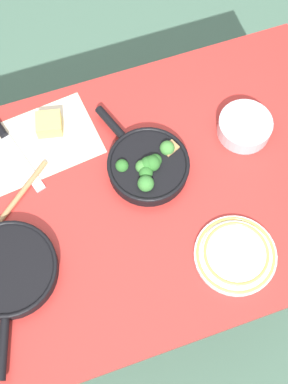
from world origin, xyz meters
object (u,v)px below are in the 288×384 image
(prep_bowl_steel, at_px, (245,127))
(dinner_plate_stack, at_px, (236,254))
(grater_knife, at_px, (8,141))
(cheese_block, at_px, (49,124))
(wooden_spoon, at_px, (0,221))
(skillet_broccoli, at_px, (148,165))
(skillet_eggs, at_px, (9,271))

(prep_bowl_steel, bearing_deg, dinner_plate_stack, 63.41)
(grater_knife, distance_m, cheese_block, 0.13)
(wooden_spoon, bearing_deg, dinner_plate_stack, 113.27)
(skillet_broccoli, bearing_deg, grater_knife, 39.54)
(cheese_block, bearing_deg, skillet_eggs, 61.22)
(prep_bowl_steel, bearing_deg, skillet_broccoli, 4.80)
(grater_knife, bearing_deg, wooden_spoon, -34.68)
(skillet_broccoli, xyz_separation_m, prep_bowl_steel, (-0.30, -0.03, -0.00))
(prep_bowl_steel, bearing_deg, cheese_block, -20.20)
(dinner_plate_stack, bearing_deg, prep_bowl_steel, -116.59)
(skillet_broccoli, xyz_separation_m, cheese_block, (0.23, -0.22, -0.01))
(cheese_block, xyz_separation_m, prep_bowl_steel, (-0.53, 0.20, 0.00))
(skillet_eggs, relative_size, dinner_plate_stack, 1.78)
(cheese_block, bearing_deg, grater_knife, 2.21)
(cheese_block, bearing_deg, wooden_spoon, 49.25)
(prep_bowl_steel, bearing_deg, grater_knife, -16.14)
(grater_knife, distance_m, prep_bowl_steel, 0.68)
(wooden_spoon, distance_m, cheese_block, 0.32)
(skillet_eggs, height_order, wooden_spoon, skillet_eggs)
(skillet_eggs, xyz_separation_m, dinner_plate_stack, (-0.57, 0.15, -0.01))
(cheese_block, bearing_deg, skillet_broccoli, 135.73)
(dinner_plate_stack, relative_size, prep_bowl_steel, 1.42)
(cheese_block, height_order, dinner_plate_stack, cheese_block)
(skillet_broccoli, height_order, prep_bowl_steel, skillet_broccoli)
(cheese_block, height_order, prep_bowl_steel, prep_bowl_steel)
(grater_knife, xyz_separation_m, cheese_block, (-0.13, -0.00, 0.01))
(dinner_plate_stack, bearing_deg, grater_knife, -47.46)
(skillet_broccoli, relative_size, grater_knife, 1.20)
(wooden_spoon, xyz_separation_m, grater_knife, (-0.08, -0.23, 0.00))
(skillet_broccoli, xyz_separation_m, skillet_eggs, (0.44, 0.17, -0.00))
(skillet_eggs, xyz_separation_m, wooden_spoon, (-0.01, -0.15, -0.02))
(skillet_broccoli, distance_m, dinner_plate_stack, 0.34)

